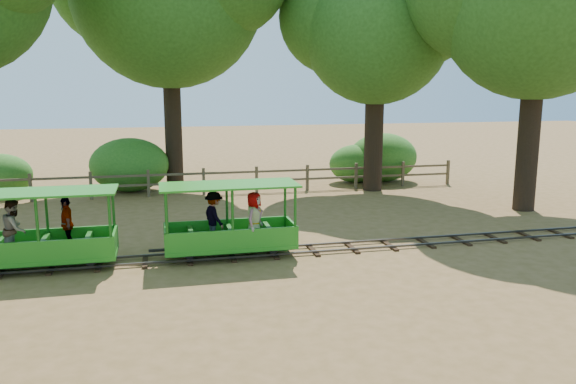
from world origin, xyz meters
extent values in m
plane|color=#976B41|center=(0.00, 0.00, 0.00)|extent=(90.00, 90.00, 0.00)
cube|color=#3F3D3A|center=(0.00, -0.30, 0.08)|extent=(22.00, 0.05, 0.05)
cube|color=#3F3D3A|center=(0.00, 0.30, 0.08)|extent=(22.00, 0.05, 0.05)
cube|color=#382314|center=(0.00, 0.00, 0.03)|extent=(0.12, 1.00, 0.05)
cube|color=#382314|center=(-5.00, 0.00, 0.03)|extent=(0.12, 1.00, 0.05)
cube|color=#382314|center=(5.00, 0.00, 0.03)|extent=(0.12, 1.00, 0.05)
cube|color=#25891D|center=(-5.12, 0.00, 0.30)|extent=(3.05, 1.16, 0.09)
cube|color=#185D15|center=(-5.12, 0.00, 0.19)|extent=(2.74, 0.45, 0.13)
cube|color=#25891D|center=(-5.12, -0.55, 0.57)|extent=(3.05, 0.05, 0.45)
cube|color=#25891D|center=(-5.12, 0.55, 0.57)|extent=(3.05, 0.05, 0.45)
cube|color=#25891D|center=(-5.12, 0.00, 1.73)|extent=(3.18, 1.30, 0.04)
cylinder|color=#185D15|center=(-3.67, -0.53, 1.01)|extent=(0.06, 0.06, 1.43)
cylinder|color=#185D15|center=(-3.67, 0.53, 1.01)|extent=(0.06, 0.06, 1.43)
cube|color=#185D15|center=(-5.12, 0.00, 0.52)|extent=(0.11, 0.99, 0.36)
cube|color=#185D15|center=(-4.21, 0.00, 0.52)|extent=(0.11, 0.99, 0.36)
cylinder|color=black|center=(-6.10, 0.30, 0.23)|extent=(0.25, 0.05, 0.25)
cylinder|color=black|center=(-4.15, -0.30, 0.23)|extent=(0.25, 0.05, 0.25)
cylinder|color=black|center=(-4.15, 0.30, 0.23)|extent=(0.25, 0.05, 0.25)
imported|color=gray|center=(-5.66, -0.14, 0.99)|extent=(0.50, 0.64, 1.29)
imported|color=gray|center=(-4.67, 0.27, 0.95)|extent=(0.45, 0.76, 1.21)
cube|color=#25891D|center=(-1.03, 0.00, 0.30)|extent=(3.05, 1.16, 0.09)
cube|color=#185D15|center=(-1.03, 0.00, 0.19)|extent=(2.74, 0.45, 0.13)
cube|color=#25891D|center=(-1.03, -0.55, 0.57)|extent=(3.05, 0.05, 0.45)
cube|color=#25891D|center=(-1.03, 0.55, 0.57)|extent=(3.05, 0.05, 0.45)
cube|color=#25891D|center=(-1.03, 0.00, 1.73)|extent=(3.18, 1.30, 0.04)
cylinder|color=#185D15|center=(-2.48, -0.53, 1.01)|extent=(0.06, 0.06, 1.43)
cylinder|color=#185D15|center=(-2.48, 0.53, 1.01)|extent=(0.06, 0.06, 1.43)
cylinder|color=#185D15|center=(0.42, -0.53, 1.01)|extent=(0.06, 0.06, 1.43)
cylinder|color=#185D15|center=(0.42, 0.53, 1.01)|extent=(0.06, 0.06, 1.43)
cube|color=#185D15|center=(-1.94, 0.00, 0.52)|extent=(0.11, 0.99, 0.36)
cube|color=#185D15|center=(-1.03, 0.00, 0.52)|extent=(0.11, 0.99, 0.36)
cube|color=#185D15|center=(-0.12, 0.00, 0.52)|extent=(0.11, 0.99, 0.36)
cylinder|color=black|center=(-2.01, -0.30, 0.23)|extent=(0.25, 0.05, 0.25)
cylinder|color=black|center=(-2.01, 0.30, 0.23)|extent=(0.25, 0.05, 0.25)
cylinder|color=black|center=(-0.06, -0.30, 0.23)|extent=(0.25, 0.05, 0.25)
cylinder|color=black|center=(-0.06, 0.30, 0.23)|extent=(0.25, 0.05, 0.25)
imported|color=gray|center=(-1.37, 0.24, 0.95)|extent=(0.69, 0.89, 1.21)
imported|color=gray|center=(-0.50, -0.29, 0.97)|extent=(0.66, 0.73, 1.25)
cylinder|color=#2D2116|center=(-2.00, 9.50, 2.04)|extent=(0.66, 0.66, 4.07)
cylinder|color=#2D2116|center=(-2.00, 9.50, 5.24)|extent=(0.50, 0.50, 2.33)
cylinder|color=#2D2116|center=(5.50, 7.50, 1.66)|extent=(0.72, 0.72, 3.33)
cylinder|color=#2D2116|center=(5.50, 7.50, 4.28)|extent=(0.54, 0.54, 1.90)
sphere|color=#254F18|center=(5.50, 7.50, 6.06)|extent=(5.55, 5.55, 5.55)
sphere|color=#254F18|center=(6.89, 6.67, 6.75)|extent=(4.16, 4.16, 4.16)
sphere|color=#254F18|center=(4.25, 8.47, 6.62)|extent=(4.44, 4.44, 4.44)
cylinder|color=#2D2116|center=(9.00, 3.00, 1.80)|extent=(0.68, 0.68, 3.61)
cylinder|color=#2D2116|center=(9.00, 3.00, 4.64)|extent=(0.51, 0.51, 2.06)
sphere|color=#254F18|center=(9.00, 3.00, 6.58)|extent=(6.07, 6.07, 6.07)
cube|color=brown|center=(-7.00, 8.00, 0.50)|extent=(0.10, 0.10, 1.00)
cube|color=brown|center=(-5.00, 8.00, 0.50)|extent=(0.10, 0.10, 1.00)
cube|color=brown|center=(-3.00, 8.00, 0.50)|extent=(0.10, 0.10, 1.00)
cube|color=brown|center=(-1.00, 8.00, 0.50)|extent=(0.10, 0.10, 1.00)
cube|color=brown|center=(1.00, 8.00, 0.50)|extent=(0.10, 0.10, 1.00)
cube|color=brown|center=(3.00, 8.00, 0.50)|extent=(0.10, 0.10, 1.00)
cube|color=brown|center=(5.00, 8.00, 0.50)|extent=(0.10, 0.10, 1.00)
cube|color=brown|center=(7.00, 8.00, 0.50)|extent=(0.10, 0.10, 1.00)
cube|color=brown|center=(9.00, 8.00, 0.50)|extent=(0.10, 0.10, 1.00)
cube|color=brown|center=(0.00, 8.00, 0.80)|extent=(18.00, 0.06, 0.08)
cube|color=brown|center=(0.00, 8.00, 0.45)|extent=(18.00, 0.06, 0.08)
ellipsoid|color=#2D6B1E|center=(-8.29, 9.30, 0.79)|extent=(2.28, 1.75, 1.58)
ellipsoid|color=#2D6B1E|center=(-3.70, 9.30, 1.03)|extent=(2.97, 2.29, 2.06)
ellipsoid|color=#2D6B1E|center=(5.47, 9.30, 0.80)|extent=(2.30, 1.77, 1.59)
ellipsoid|color=#2D6B1E|center=(6.65, 9.30, 1.03)|extent=(2.97, 2.28, 2.05)
camera|label=1|loc=(-2.59, -12.78, 3.97)|focal=35.00mm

